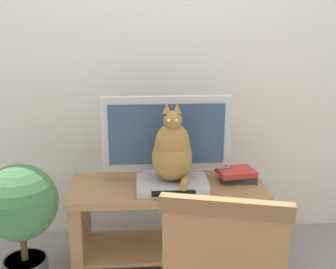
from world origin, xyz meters
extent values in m
cube|color=silver|center=(0.00, 0.96, 1.40)|extent=(7.00, 0.12, 2.80)
cube|color=olive|center=(-0.02, 0.46, 0.50)|extent=(1.15, 0.47, 0.04)
cube|color=olive|center=(-0.54, 0.27, 0.24)|extent=(0.07, 0.07, 0.48)
cube|color=olive|center=(0.50, 0.27, 0.24)|extent=(0.07, 0.07, 0.48)
cube|color=olive|center=(-0.54, 0.65, 0.24)|extent=(0.07, 0.07, 0.48)
cube|color=olive|center=(0.50, 0.65, 0.24)|extent=(0.07, 0.07, 0.48)
cube|color=olive|center=(-0.02, 0.46, 0.11)|extent=(1.05, 0.39, 0.02)
cube|color=#B7B7BC|center=(-0.02, 0.55, 0.54)|extent=(0.28, 0.20, 0.03)
cube|color=#B7B7BC|center=(-0.02, 0.55, 0.57)|extent=(0.06, 0.04, 0.04)
cube|color=#B7B7BC|center=(-0.02, 0.55, 0.82)|extent=(0.77, 0.05, 0.45)
cube|color=navy|center=(-0.02, 0.52, 0.82)|extent=(0.68, 0.01, 0.36)
sphere|color=#2672F2|center=(0.34, 0.52, 0.62)|extent=(0.01, 0.01, 0.01)
cube|color=#ADADB2|center=(0.00, 0.38, 0.55)|extent=(0.41, 0.24, 0.07)
cube|color=black|center=(0.00, 0.26, 0.55)|extent=(0.24, 0.01, 0.03)
ellipsoid|color=olive|center=(0.00, 0.38, 0.72)|extent=(0.23, 0.23, 0.27)
ellipsoid|color=olive|center=(0.00, 0.35, 0.81)|extent=(0.19, 0.15, 0.24)
sphere|color=olive|center=(0.00, 0.34, 0.95)|extent=(0.10, 0.10, 0.10)
cone|color=olive|center=(-0.03, 0.34, 1.01)|extent=(0.05, 0.05, 0.06)
cone|color=olive|center=(0.02, 0.34, 1.01)|extent=(0.05, 0.05, 0.06)
sphere|color=#B2C64C|center=(-0.02, 0.29, 0.96)|extent=(0.02, 0.02, 0.02)
sphere|color=#B2C64C|center=(0.02, 0.29, 0.96)|extent=(0.02, 0.02, 0.02)
cylinder|color=olive|center=(0.06, 0.30, 0.61)|extent=(0.07, 0.19, 0.04)
cube|color=olive|center=(0.11, -0.60, 0.68)|extent=(0.43, 0.15, 0.43)
cube|color=brown|center=(0.11, -0.60, 0.87)|extent=(0.46, 0.16, 0.06)
cube|color=#2D2D33|center=(0.41, 0.51, 0.54)|extent=(0.24, 0.18, 0.04)
cube|color=#B2332D|center=(0.40, 0.50, 0.58)|extent=(0.24, 0.20, 0.03)
cylinder|color=#332319|center=(-0.82, 0.23, 0.19)|extent=(0.22, 0.22, 0.02)
cylinder|color=#4C3823|center=(-0.82, 0.23, 0.29)|extent=(0.04, 0.04, 0.18)
sphere|color=#386B3D|center=(-0.82, 0.23, 0.54)|extent=(0.41, 0.41, 0.41)
camera|label=1|loc=(-0.18, -1.96, 1.52)|focal=46.96mm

